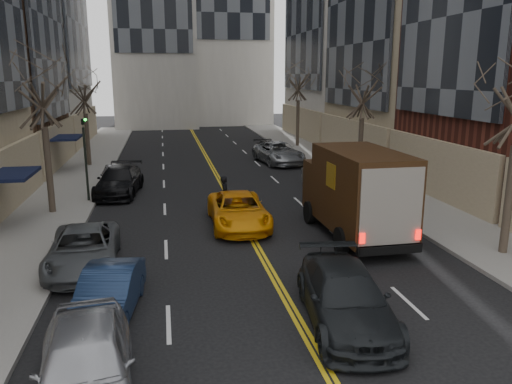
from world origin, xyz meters
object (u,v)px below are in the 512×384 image
Objects in this scene: observer_sedan at (345,297)px; taxi at (238,211)px; ups_truck at (356,193)px; pedestrian at (225,195)px.

observer_sedan is 1.03× the size of taxi.
taxi is (-4.50, 2.28, -1.13)m from ups_truck.
taxi is (-1.50, 9.27, -0.03)m from observer_sedan.
observer_sedan is at bearing -166.17° from pedestrian.
observer_sedan is at bearing -113.91° from ups_truck.
pedestrian reaches higher than taxi.
pedestrian is (-0.31, 2.21, 0.19)m from taxi.
taxi is at bearing 152.44° from ups_truck.
observer_sedan is 9.39m from taxi.
taxi is 2.25m from pedestrian.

